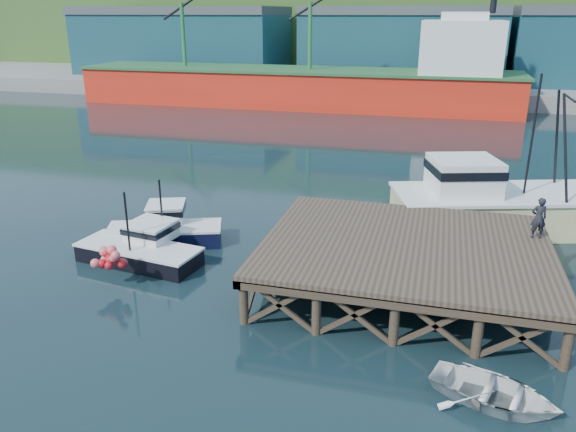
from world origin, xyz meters
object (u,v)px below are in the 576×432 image
(boat_black, at_px, (142,248))
(dockworker, at_px, (539,218))
(boat_navy, at_px, (165,228))
(dinghy, at_px, (495,392))
(trawler, at_px, (506,199))

(boat_black, distance_m, dockworker, 18.11)
(boat_navy, height_order, dockworker, dockworker)
(boat_navy, relative_size, dinghy, 1.59)
(dinghy, distance_m, dockworker, 9.80)
(trawler, xyz_separation_m, dinghy, (-1.51, -15.79, -1.34))
(trawler, relative_size, dockworker, 7.33)
(boat_black, height_order, dinghy, boat_black)
(boat_black, bearing_deg, trawler, 36.42)
(boat_navy, xyz_separation_m, trawler, (17.22, 6.59, 1.01))
(boat_navy, bearing_deg, boat_black, -108.93)
(trawler, bearing_deg, boat_navy, -176.55)
(dinghy, xyz_separation_m, dockworker, (2.10, 9.20, 2.64))
(boat_black, height_order, trawler, trawler)
(boat_navy, distance_m, trawler, 18.47)
(dinghy, bearing_deg, boat_navy, 77.62)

